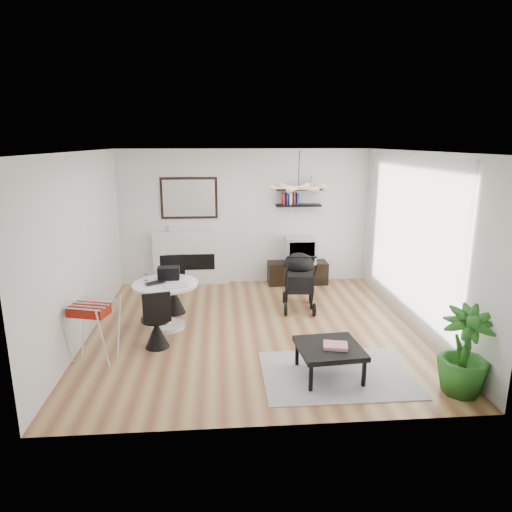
{
  "coord_description": "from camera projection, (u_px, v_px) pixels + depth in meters",
  "views": [
    {
      "loc": [
        -0.5,
        -6.59,
        2.84
      ],
      "look_at": [
        0.06,
        0.4,
        1.07
      ],
      "focal_mm": 32.0,
      "sensor_mm": 36.0,
      "label": 1
    }
  ],
  "objects": [
    {
      "name": "shelf_lower",
      "position": [
        298.0,
        205.0,
        9.08
      ],
      "size": [
        0.9,
        0.25,
        0.04
      ],
      "primitive_type": "cube",
      "color": "black",
      "rests_on": "wall_back"
    },
    {
      "name": "wall_right",
      "position": [
        417.0,
        242.0,
        6.96
      ],
      "size": [
        0.0,
        5.0,
        5.0
      ],
      "primitive_type": "plane",
      "rotation": [
        1.57,
        0.0,
        -1.57
      ],
      "color": "white",
      "rests_on": "floor"
    },
    {
      "name": "rug",
      "position": [
        337.0,
        374.0,
        5.71
      ],
      "size": [
        1.86,
        1.34,
        0.01
      ],
      "primitive_type": "cube",
      "color": "gray",
      "rests_on": "floor"
    },
    {
      "name": "pendant_lamp",
      "position": [
        299.0,
        188.0,
        6.92
      ],
      "size": [
        0.9,
        0.9,
        0.1
      ],
      "primitive_type": null,
      "color": "#E1AE76",
      "rests_on": "ceiling"
    },
    {
      "name": "drying_rack",
      "position": [
        93.0,
        331.0,
        5.94
      ],
      "size": [
        0.68,
        0.65,
        0.83
      ],
      "rotation": [
        0.0,
        0.0,
        -0.28
      ],
      "color": "white",
      "rests_on": "floor"
    },
    {
      "name": "wall_left",
      "position": [
        82.0,
        248.0,
        6.58
      ],
      "size": [
        0.0,
        5.0,
        5.0
      ],
      "primitive_type": "plane",
      "rotation": [
        1.57,
        0.0,
        1.57
      ],
      "color": "white",
      "rests_on": "floor"
    },
    {
      "name": "magazines",
      "position": [
        335.0,
        346.0,
        5.55
      ],
      "size": [
        0.33,
        0.29,
        0.04
      ],
      "primitive_type": "cube",
      "rotation": [
        0.0,
        0.0,
        -0.23
      ],
      "color": "#C9324B",
      "rests_on": "coffee_table"
    },
    {
      "name": "shelf_upper",
      "position": [
        299.0,
        189.0,
        9.0
      ],
      "size": [
        0.9,
        0.25,
        0.04
      ],
      "primitive_type": "cube",
      "color": "black",
      "rests_on": "wall_back"
    },
    {
      "name": "sheer_curtain",
      "position": [
        406.0,
        239.0,
        7.15
      ],
      "size": [
        0.04,
        3.6,
        2.6
      ],
      "primitive_type": "cube",
      "color": "white",
      "rests_on": "wall_right"
    },
    {
      "name": "newspaper",
      "position": [
        176.0,
        285.0,
        6.85
      ],
      "size": [
        0.42,
        0.37,
        0.01
      ],
      "primitive_type": "cube",
      "rotation": [
        0.0,
        0.0,
        0.26
      ],
      "color": "silver",
      "rests_on": "dining_table"
    },
    {
      "name": "floor",
      "position": [
        254.0,
        329.0,
        7.1
      ],
      "size": [
        5.0,
        5.0,
        0.0
      ],
      "primitive_type": "plane",
      "color": "brown",
      "rests_on": "ground"
    },
    {
      "name": "crt_tv",
      "position": [
        300.0,
        250.0,
        9.21
      ],
      "size": [
        0.6,
        0.52,
        0.52
      ],
      "color": "silver",
      "rests_on": "tv_console"
    },
    {
      "name": "chair_far",
      "position": [
        174.0,
        295.0,
        7.72
      ],
      "size": [
        0.47,
        0.48,
        0.96
      ],
      "rotation": [
        0.0,
        0.0,
        0.13
      ],
      "color": "black",
      "rests_on": "floor"
    },
    {
      "name": "wall_back",
      "position": [
        245.0,
        217.0,
        9.18
      ],
      "size": [
        5.0,
        0.0,
        5.0
      ],
      "primitive_type": "plane",
      "rotation": [
        1.57,
        0.0,
        0.0
      ],
      "color": "white",
      "rests_on": "floor"
    },
    {
      "name": "dining_table",
      "position": [
        166.0,
        298.0,
        7.04
      ],
      "size": [
        1.0,
        1.0,
        0.73
      ],
      "color": "white",
      "rests_on": "floor"
    },
    {
      "name": "fireplace",
      "position": [
        191.0,
        251.0,
        9.19
      ],
      "size": [
        1.5,
        0.17,
        2.16
      ],
      "color": "white",
      "rests_on": "floor"
    },
    {
      "name": "coffee_table",
      "position": [
        329.0,
        349.0,
        5.6
      ],
      "size": [
        0.82,
        0.82,
        0.39
      ],
      "rotation": [
        0.0,
        0.0,
        0.08
      ],
      "color": "black",
      "rests_on": "rug"
    },
    {
      "name": "ceiling",
      "position": [
        254.0,
        151.0,
        6.44
      ],
      "size": [
        5.0,
        5.0,
        0.0
      ],
      "primitive_type": "plane",
      "color": "white",
      "rests_on": "wall_back"
    },
    {
      "name": "tv_console",
      "position": [
        297.0,
        273.0,
        9.33
      ],
      "size": [
        1.2,
        0.42,
        0.45
      ],
      "primitive_type": "cube",
      "color": "black",
      "rests_on": "floor"
    },
    {
      "name": "stroller",
      "position": [
        299.0,
        283.0,
        7.9
      ],
      "size": [
        0.61,
        0.91,
        1.07
      ],
      "rotation": [
        0.0,
        0.0,
        -0.1
      ],
      "color": "black",
      "rests_on": "floor"
    },
    {
      "name": "laptop",
      "position": [
        158.0,
        283.0,
        6.91
      ],
      "size": [
        0.4,
        0.38,
        0.03
      ],
      "primitive_type": "imported",
      "rotation": [
        0.0,
        0.0,
        0.67
      ],
      "color": "black",
      "rests_on": "dining_table"
    },
    {
      "name": "chair_near",
      "position": [
        157.0,
        329.0,
        6.4
      ],
      "size": [
        0.44,
        0.45,
        0.87
      ],
      "rotation": [
        0.0,
        0.0,
        3.38
      ],
      "color": "black",
      "rests_on": "floor"
    },
    {
      "name": "black_bag",
      "position": [
        169.0,
        273.0,
        7.14
      ],
      "size": [
        0.34,
        0.21,
        0.2
      ],
      "primitive_type": "cube",
      "rotation": [
        0.0,
        0.0,
        0.02
      ],
      "color": "black",
      "rests_on": "dining_table"
    },
    {
      "name": "potted_plant",
      "position": [
        465.0,
        351.0,
        5.19
      ],
      "size": [
        0.72,
        0.72,
        1.04
      ],
      "primitive_type": "imported",
      "rotation": [
        0.0,
        0.0,
        -0.28
      ],
      "color": "#23621C",
      "rests_on": "floor"
    },
    {
      "name": "drinking_glass",
      "position": [
        146.0,
        277.0,
        7.07
      ],
      "size": [
        0.06,
        0.06,
        0.11
      ],
      "primitive_type": "cylinder",
      "color": "white",
      "rests_on": "dining_table"
    }
  ]
}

